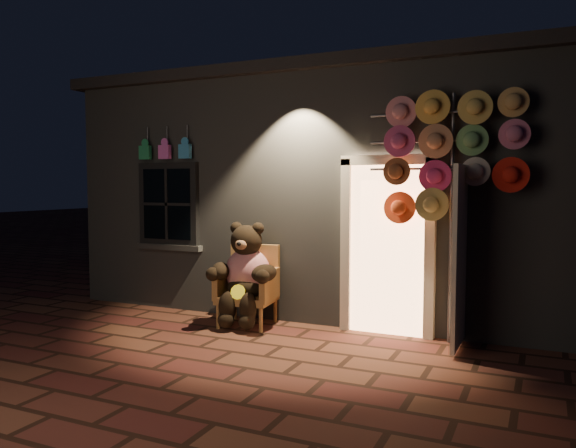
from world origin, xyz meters
The scene contains 5 objects.
ground centered at (0.00, 0.00, 0.00)m, with size 60.00×60.00×0.00m, color brown.
shop_building centered at (0.00, 3.99, 1.74)m, with size 7.30×5.95×3.51m.
wicker_armchair centered at (-0.41, 1.17, 0.52)m, with size 0.78×0.72×1.04m.
teddy_bear centered at (-0.40, 1.03, 0.69)m, with size 0.95×0.78×1.31m.
hat_rack centered at (2.07, 1.28, 2.21)m, with size 1.80×0.22×2.89m.
Camera 1 is at (3.10, -5.23, 1.83)m, focal length 35.00 mm.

